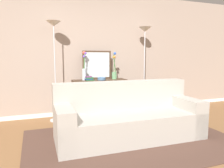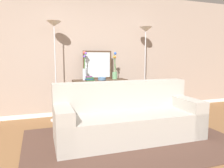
{
  "view_description": "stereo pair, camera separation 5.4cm",
  "coord_description": "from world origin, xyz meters",
  "views": [
    {
      "loc": [
        -1.12,
        -2.4,
        1.28
      ],
      "look_at": [
        0.23,
        1.27,
        0.79
      ],
      "focal_mm": 34.65,
      "sensor_mm": 36.0,
      "label": 1
    },
    {
      "loc": [
        -1.07,
        -2.42,
        1.28
      ],
      "look_at": [
        0.23,
        1.27,
        0.79
      ],
      "focal_mm": 34.65,
      "sensor_mm": 36.0,
      "label": 2
    }
  ],
  "objects": [
    {
      "name": "ground_plane",
      "position": [
        0.0,
        0.0,
        -0.01
      ],
      "size": [
        16.0,
        16.0,
        0.02
      ],
      "primitive_type": "cube",
      "color": "brown"
    },
    {
      "name": "back_wall",
      "position": [
        0.0,
        2.37,
        1.35
      ],
      "size": [
        12.0,
        0.15,
        2.7
      ],
      "color": "white",
      "rests_on": "ground"
    },
    {
      "name": "area_rug",
      "position": [
        0.27,
        0.47,
        0.01
      ],
      "size": [
        3.15,
        2.07,
        0.01
      ],
      "color": "#51382D",
      "rests_on": "ground"
    },
    {
      "name": "couch",
      "position": [
        0.27,
        0.64,
        0.31
      ],
      "size": [
        2.28,
        0.93,
        0.88
      ],
      "color": "#ADA89E",
      "rests_on": "ground"
    },
    {
      "name": "console_table",
      "position": [
        0.2,
        1.96,
        0.55
      ],
      "size": [
        1.14,
        0.36,
        0.8
      ],
      "color": "#473323",
      "rests_on": "ground"
    },
    {
      "name": "floor_lamp_left",
      "position": [
        -0.71,
        1.97,
        1.54
      ],
      "size": [
        0.28,
        0.28,
        1.96
      ],
      "color": "silver",
      "rests_on": "ground"
    },
    {
      "name": "floor_lamp_right",
      "position": [
        1.27,
        1.97,
        1.53
      ],
      "size": [
        0.28,
        0.28,
        1.94
      ],
      "color": "silver",
      "rests_on": "ground"
    },
    {
      "name": "wall_mirror",
      "position": [
        0.19,
        2.11,
        1.11
      ],
      "size": [
        0.63,
        0.02,
        0.61
      ],
      "color": "#473323",
      "rests_on": "console_table"
    },
    {
      "name": "vase_tall_flowers",
      "position": [
        -0.12,
        1.96,
        1.03
      ],
      "size": [
        0.1,
        0.11,
        0.6
      ],
      "color": "silver",
      "rests_on": "console_table"
    },
    {
      "name": "vase_short_flowers",
      "position": [
        0.53,
        1.95,
        0.99
      ],
      "size": [
        0.11,
        0.13,
        0.58
      ],
      "color": "#669E6B",
      "rests_on": "console_table"
    },
    {
      "name": "fruit_bowl",
      "position": [
        0.21,
        1.85,
        0.83
      ],
      "size": [
        0.17,
        0.17,
        0.06
      ],
      "color": "#4C7093",
      "rests_on": "console_table"
    },
    {
      "name": "book_stack",
      "position": [
        -0.05,
        1.88,
        0.84
      ],
      "size": [
        0.19,
        0.14,
        0.08
      ],
      "color": "#236033",
      "rests_on": "console_table"
    },
    {
      "name": "book_row_under_console",
      "position": [
        -0.16,
        1.96,
        0.06
      ],
      "size": [
        0.21,
        0.17,
        0.13
      ],
      "color": "tan",
      "rests_on": "ground"
    }
  ]
}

